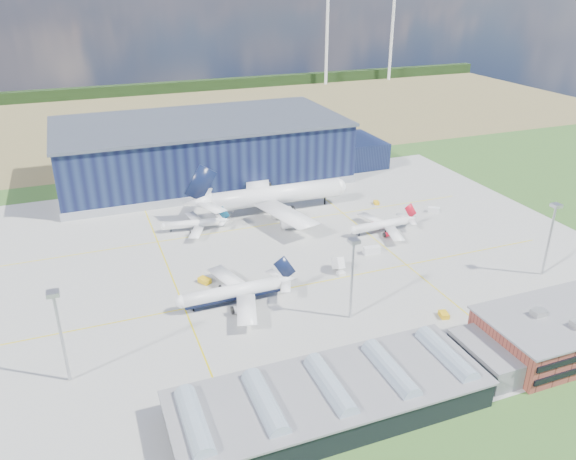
# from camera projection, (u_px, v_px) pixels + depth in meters

# --- Properties ---
(ground) EXTENTS (600.00, 600.00, 0.00)m
(ground) POSITION_uv_depth(u_px,v_px,m) (276.00, 273.00, 170.82)
(ground) COLOR #2D5620
(ground) RESTS_ON ground
(apron) EXTENTS (220.00, 160.00, 0.08)m
(apron) POSITION_uv_depth(u_px,v_px,m) (265.00, 259.00, 179.30)
(apron) COLOR gray
(apron) RESTS_ON ground
(farmland) EXTENTS (600.00, 220.00, 0.01)m
(farmland) POSITION_uv_depth(u_px,v_px,m) (158.00, 117.00, 357.52)
(farmland) COLOR olive
(farmland) RESTS_ON ground
(treeline) EXTENTS (600.00, 8.00, 8.00)m
(treeline) POSITION_uv_depth(u_px,v_px,m) (140.00, 89.00, 423.75)
(treeline) COLOR black
(treeline) RESTS_ON ground
(hangar) EXTENTS (145.00, 62.00, 26.10)m
(hangar) POSITION_uv_depth(u_px,v_px,m) (208.00, 152.00, 247.38)
(hangar) COLOR #101535
(hangar) RESTS_ON ground
(ops_building) EXTENTS (46.00, 23.00, 10.90)m
(ops_building) POSITION_uv_depth(u_px,v_px,m) (573.00, 328.00, 136.00)
(ops_building) COLOR brown
(ops_building) RESTS_ON ground
(glass_concourse) EXTENTS (78.00, 23.00, 8.60)m
(glass_concourse) POSITION_uv_depth(u_px,v_px,m) (345.00, 393.00, 116.25)
(glass_concourse) COLOR black
(glass_concourse) RESTS_ON ground
(light_mast_west) EXTENTS (2.60, 2.60, 23.00)m
(light_mast_west) POSITION_uv_depth(u_px,v_px,m) (59.00, 322.00, 119.23)
(light_mast_west) COLOR #A9ABB0
(light_mast_west) RESTS_ON ground
(light_mast_center) EXTENTS (2.60, 2.60, 23.00)m
(light_mast_center) POSITION_uv_depth(u_px,v_px,m) (353.00, 266.00, 142.25)
(light_mast_center) COLOR #A9ABB0
(light_mast_center) RESTS_ON ground
(light_mast_east) EXTENTS (2.60, 2.60, 23.00)m
(light_mast_east) POSITION_uv_depth(u_px,v_px,m) (552.00, 228.00, 163.63)
(light_mast_east) COLOR #A9ABB0
(light_mast_east) RESTS_ON ground
(airliner_navy) EXTENTS (35.33, 34.57, 11.46)m
(airliner_navy) POSITION_uv_depth(u_px,v_px,m) (232.00, 285.00, 152.67)
(airliner_navy) COLOR white
(airliner_navy) RESTS_ON ground
(airliner_red) EXTENTS (28.28, 27.71, 8.94)m
(airliner_red) POSITION_uv_depth(u_px,v_px,m) (381.00, 221.00, 195.87)
(airliner_red) COLOR white
(airliner_red) RESTS_ON ground
(airliner_widebody) EXTENTS (66.08, 64.70, 21.12)m
(airliner_widebody) POSITION_uv_depth(u_px,v_px,m) (276.00, 186.00, 210.89)
(airliner_widebody) COLOR white
(airliner_widebody) RESTS_ON ground
(airliner_regional) EXTENTS (28.21, 27.75, 8.12)m
(airliner_regional) POSITION_uv_depth(u_px,v_px,m) (193.00, 220.00, 197.63)
(airliner_regional) COLOR white
(airliner_regional) RESTS_ON ground
(gse_tug_a) EXTENTS (3.81, 4.33, 1.54)m
(gse_tug_a) POSITION_uv_depth(u_px,v_px,m) (205.00, 281.00, 165.05)
(gse_tug_a) COLOR gold
(gse_tug_a) RESTS_ON ground
(gse_tug_b) EXTENTS (2.75, 3.53, 1.36)m
(gse_tug_b) POSITION_uv_depth(u_px,v_px,m) (444.00, 315.00, 148.57)
(gse_tug_b) COLOR gold
(gse_tug_b) RESTS_ON ground
(gse_van_a) EXTENTS (5.66, 2.98, 2.37)m
(gse_van_a) POSITION_uv_depth(u_px,v_px,m) (372.00, 250.00, 182.35)
(gse_van_a) COLOR white
(gse_van_a) RESTS_ON ground
(gse_cart_a) EXTENTS (2.84, 3.41, 1.26)m
(gse_cart_a) POSITION_uv_depth(u_px,v_px,m) (292.00, 225.00, 201.66)
(gse_cart_a) COLOR white
(gse_cart_a) RESTS_ON ground
(gse_van_b) EXTENTS (4.62, 3.97, 1.95)m
(gse_van_b) POSITION_uv_depth(u_px,v_px,m) (434.00, 210.00, 214.29)
(gse_van_b) COLOR white
(gse_van_b) RESTS_ON ground
(gse_tug_c) EXTENTS (2.51, 3.30, 1.28)m
(gse_tug_c) POSITION_uv_depth(u_px,v_px,m) (376.00, 203.00, 221.78)
(gse_tug_c) COLOR gold
(gse_tug_c) RESTS_ON ground
(gse_cart_b) EXTENTS (4.03, 3.71, 1.45)m
(gse_cart_b) POSITION_uv_depth(u_px,v_px,m) (229.00, 210.00, 214.64)
(gse_cart_b) COLOR white
(gse_cart_b) RESTS_ON ground
(gse_van_c) EXTENTS (5.72, 3.16, 2.63)m
(gse_van_c) POSITION_uv_depth(u_px,v_px,m) (574.00, 299.00, 154.56)
(gse_van_c) COLOR white
(gse_van_c) RESTS_ON ground
(airstair) EXTENTS (2.37, 5.54, 3.50)m
(airstair) POSITION_uv_depth(u_px,v_px,m) (338.00, 266.00, 171.11)
(airstair) COLOR white
(airstair) RESTS_ON ground
(car_a) EXTENTS (3.47, 1.75, 1.13)m
(car_a) POSITION_uv_depth(u_px,v_px,m) (419.00, 344.00, 136.83)
(car_a) COLOR #99999E
(car_a) RESTS_ON ground
(car_b) EXTENTS (3.46, 1.60, 1.10)m
(car_b) POSITION_uv_depth(u_px,v_px,m) (497.00, 326.00, 144.06)
(car_b) COLOR #99999E
(car_b) RESTS_ON ground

